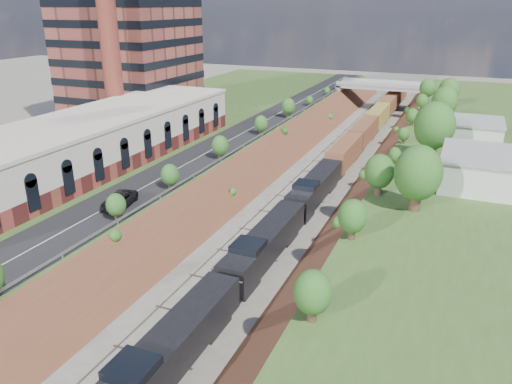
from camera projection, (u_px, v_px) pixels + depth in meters
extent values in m
cube|color=#395322|center=(147.00, 144.00, 92.86)|extent=(44.00, 180.00, 5.00)
cube|color=brown|center=(255.00, 171.00, 85.76)|extent=(10.00, 180.00, 10.00)
cube|color=brown|center=(385.00, 188.00, 77.78)|extent=(10.00, 180.00, 10.00)
cube|color=gray|center=(302.00, 176.00, 82.69)|extent=(1.58, 180.00, 0.18)
cube|color=gray|center=(332.00, 180.00, 80.80)|extent=(1.58, 180.00, 0.18)
cube|color=black|center=(231.00, 140.00, 85.60)|extent=(8.00, 180.00, 0.10)
cube|color=#99999E|center=(253.00, 139.00, 83.94)|extent=(0.06, 171.00, 0.30)
cube|color=maroon|center=(85.00, 160.00, 70.81)|extent=(14.00, 62.00, 2.20)
cube|color=beige|center=(82.00, 138.00, 69.65)|extent=(14.00, 62.00, 4.30)
cube|color=beige|center=(80.00, 121.00, 68.80)|extent=(14.30, 62.30, 0.50)
cube|color=brown|center=(125.00, 3.00, 98.49)|extent=(22.00, 22.00, 44.00)
cylinder|color=maroon|center=(107.00, 16.00, 82.51)|extent=(3.20, 3.20, 40.00)
cube|color=gray|center=(341.00, 95.00, 138.27)|extent=(1.50, 8.00, 6.20)
cube|color=gray|center=(427.00, 101.00, 129.93)|extent=(1.50, 8.00, 6.20)
cube|color=gray|center=(384.00, 86.00, 133.00)|extent=(24.00, 8.00, 1.00)
cube|color=gray|center=(381.00, 85.00, 129.27)|extent=(24.00, 0.30, 0.80)
cube|color=gray|center=(386.00, 81.00, 136.16)|extent=(24.00, 0.30, 0.80)
cube|color=silver|center=(479.00, 170.00, 63.87)|extent=(9.00, 12.00, 4.00)
cube|color=silver|center=(476.00, 133.00, 83.08)|extent=(8.00, 10.00, 3.60)
cylinder|color=#473323|center=(415.00, 199.00, 56.13)|extent=(1.30, 1.30, 2.62)
ellipsoid|color=#25561E|center=(418.00, 173.00, 55.02)|extent=(5.25, 5.25, 6.30)
cylinder|color=#473323|center=(92.00, 233.00, 49.59)|extent=(0.66, 0.66, 1.22)
ellipsoid|color=#25561E|center=(90.00, 219.00, 49.07)|extent=(2.45, 2.45, 2.94)
cube|color=black|center=(171.00, 348.00, 37.99)|extent=(3.06, 18.37, 2.99)
cube|color=black|center=(132.00, 369.00, 33.34)|extent=(3.00, 3.10, 0.90)
cube|color=black|center=(265.00, 243.00, 54.68)|extent=(3.06, 18.37, 2.99)
cube|color=black|center=(316.00, 187.00, 71.38)|extent=(3.06, 18.37, 2.99)
cube|color=brown|center=(378.00, 115.00, 115.17)|extent=(3.06, 81.56, 3.67)
imported|color=black|center=(119.00, 200.00, 57.08)|extent=(3.78, 6.09, 1.57)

